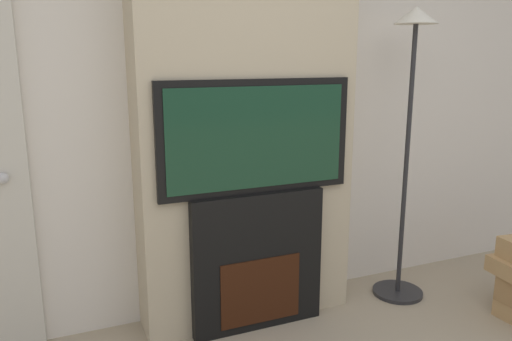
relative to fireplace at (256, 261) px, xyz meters
name	(u,v)px	position (x,y,z in m)	size (l,w,h in m)	color
wall_back	(234,95)	(0.00, 0.34, 0.94)	(6.00, 0.06, 2.70)	silver
chimney_breast	(246,97)	(0.00, 0.15, 0.94)	(1.28, 0.30, 2.70)	#BCAD8E
fireplace	(256,261)	(0.00, 0.00, 0.00)	(0.80, 0.15, 0.82)	black
television	(256,137)	(0.00, 0.00, 0.73)	(1.13, 0.07, 0.64)	black
floor_lamp	(410,109)	(1.04, -0.01, 0.85)	(0.33, 0.33, 1.87)	#262628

